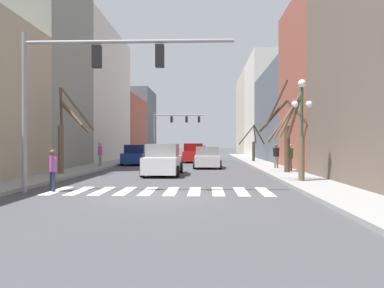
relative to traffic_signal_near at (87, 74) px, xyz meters
name	(u,v)px	position (x,y,z in m)	size (l,w,h in m)	color
ground_plane	(154,198)	(2.67, -1.17, -4.47)	(240.00, 240.00, 0.00)	#424247
sidewalk_right	(345,196)	(9.15, -1.17, -4.40)	(2.28, 90.00, 0.15)	gray
building_row_left	(89,107)	(-7.94, 25.24, 1.19)	(6.00, 64.18, 13.87)	tan
building_row_right	(289,103)	(13.29, 26.00, 1.57)	(6.00, 64.51, 13.35)	#66564C
crosswalk_stripes	(160,191)	(2.67, 0.53, -4.47)	(8.55, 2.60, 0.01)	white
traffic_signal_near	(87,74)	(0.00, 0.00, 0.00)	(8.01, 0.28, 6.07)	gray
traffic_signal_far	(173,124)	(0.11, 35.85, -0.05)	(6.74, 0.28, 5.96)	gray
street_lamp_right_corner	(302,109)	(8.83, 3.25, -1.08)	(0.95, 0.36, 4.61)	#1E4C2D
car_at_intersection	(163,161)	(1.97, 7.78, -3.63)	(2.12, 4.72, 1.83)	white
car_driving_toward_lane	(137,155)	(-1.51, 18.11, -3.68)	(2.07, 4.68, 1.71)	navy
car_parked_left_near	(194,154)	(3.29, 22.17, -3.63)	(2.18, 4.61, 1.82)	red
car_parked_right_mid	(207,158)	(4.57, 14.07, -3.73)	(2.03, 4.27, 1.59)	silver
car_driving_away_lane	(199,152)	(3.61, 30.53, -3.75)	(2.02, 4.87, 1.54)	red
pedestrian_on_right_sidewalk	(290,155)	(9.64, 9.32, -3.35)	(0.58, 0.54, 1.65)	#7A705B
pedestrian_waiting_at_curb	(53,167)	(-1.46, 0.31, -3.52)	(0.52, 0.58, 1.62)	#282D47
pedestrian_crossing_street	(100,152)	(-3.29, 13.21, -3.29)	(0.27, 0.76, 1.76)	#7A705B
pedestrian_near_right_corner	(276,154)	(9.31, 12.00, -3.35)	(0.58, 0.54, 1.65)	#7A705B
street_tree_left_far	(65,132)	(-3.49, 6.98, -2.00)	(1.97, 1.97, 4.89)	brown
street_tree_right_mid	(285,135)	(9.14, 8.36, -2.13)	(3.00, 1.55, 5.47)	#473828
street_tree_right_far	(253,145)	(8.98, 21.62, -2.79)	(2.55, 0.83, 3.47)	#473828
street_tree_left_mid	(295,138)	(8.58, 3.48, -2.36)	(1.57, 1.59, 4.05)	brown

